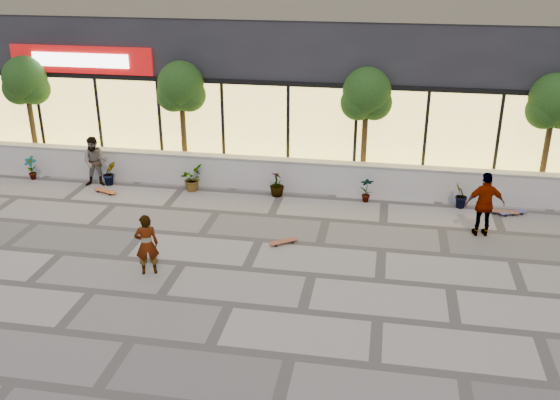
% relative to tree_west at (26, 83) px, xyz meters
% --- Properties ---
extents(ground, '(80.00, 80.00, 0.00)m').
position_rel_tree_west_xyz_m(ground, '(9.00, -7.70, -2.99)').
color(ground, '#A89E92').
rests_on(ground, ground).
extents(planter_wall, '(22.00, 0.42, 1.04)m').
position_rel_tree_west_xyz_m(planter_wall, '(9.00, -0.70, -2.46)').
color(planter_wall, silver).
rests_on(planter_wall, ground).
extents(retail_building, '(24.00, 9.17, 8.50)m').
position_rel_tree_west_xyz_m(retail_building, '(9.00, 4.79, 1.26)').
color(retail_building, black).
rests_on(retail_building, ground).
extents(shrub_a, '(0.43, 0.29, 0.81)m').
position_rel_tree_west_xyz_m(shrub_a, '(0.50, -1.25, -2.58)').
color(shrub_a, '#163611').
rests_on(shrub_a, ground).
extents(shrub_b, '(0.57, 0.57, 0.81)m').
position_rel_tree_west_xyz_m(shrub_b, '(3.30, -1.25, -2.58)').
color(shrub_b, '#163611').
rests_on(shrub_b, ground).
extents(shrub_c, '(0.68, 0.77, 0.81)m').
position_rel_tree_west_xyz_m(shrub_c, '(6.10, -1.25, -2.58)').
color(shrub_c, '#163611').
rests_on(shrub_c, ground).
extents(shrub_d, '(0.64, 0.64, 0.81)m').
position_rel_tree_west_xyz_m(shrub_d, '(8.90, -1.25, -2.58)').
color(shrub_d, '#163611').
rests_on(shrub_d, ground).
extents(shrub_e, '(0.46, 0.35, 0.81)m').
position_rel_tree_west_xyz_m(shrub_e, '(11.70, -1.25, -2.58)').
color(shrub_e, '#163611').
rests_on(shrub_e, ground).
extents(shrub_f, '(0.55, 0.57, 0.81)m').
position_rel_tree_west_xyz_m(shrub_f, '(14.50, -1.25, -2.58)').
color(shrub_f, '#163611').
rests_on(shrub_f, ground).
extents(tree_west, '(1.60, 1.50, 3.92)m').
position_rel_tree_west_xyz_m(tree_west, '(0.00, 0.00, 0.00)').
color(tree_west, '#483519').
rests_on(tree_west, ground).
extents(tree_midwest, '(1.60, 1.50, 3.92)m').
position_rel_tree_west_xyz_m(tree_midwest, '(5.50, 0.00, 0.00)').
color(tree_midwest, '#483519').
rests_on(tree_midwest, ground).
extents(tree_mideast, '(1.60, 1.50, 3.92)m').
position_rel_tree_west_xyz_m(tree_mideast, '(11.50, 0.00, 0.00)').
color(tree_mideast, '#483519').
rests_on(tree_mideast, ground).
extents(tree_east, '(1.60, 1.50, 3.92)m').
position_rel_tree_west_xyz_m(tree_east, '(17.00, 0.00, 0.00)').
color(tree_east, '#483519').
rests_on(tree_east, ground).
extents(skater_center, '(0.66, 0.55, 1.54)m').
position_rel_tree_west_xyz_m(skater_center, '(6.72, -6.66, -2.22)').
color(skater_center, silver).
rests_on(skater_center, ground).
extents(skater_left, '(0.93, 0.79, 1.66)m').
position_rel_tree_west_xyz_m(skater_left, '(2.92, -1.40, -2.16)').
color(skater_left, tan).
rests_on(skater_left, ground).
extents(skater_right_near, '(1.12, 0.60, 1.81)m').
position_rel_tree_west_xyz_m(skater_right_near, '(14.92, -3.05, -2.08)').
color(skater_right_near, white).
rests_on(skater_right_near, ground).
extents(skateboard_center, '(0.75, 0.62, 0.09)m').
position_rel_tree_west_xyz_m(skateboard_center, '(9.68, -4.56, -2.91)').
color(skateboard_center, brown).
rests_on(skateboard_center, ground).
extents(skateboard_left, '(0.86, 0.48, 0.10)m').
position_rel_tree_west_xyz_m(skateboard_left, '(3.46, -2.01, -2.90)').
color(skateboard_left, '#DA5D29').
rests_on(skateboard_left, ground).
extents(skateboard_right_near, '(0.86, 0.26, 0.10)m').
position_rel_tree_west_xyz_m(skateboard_right_near, '(15.75, -1.50, -2.90)').
color(skateboard_right_near, brown).
rests_on(skateboard_right_near, ground).
extents(skateboard_right_far, '(0.86, 0.54, 0.10)m').
position_rel_tree_west_xyz_m(skateboard_right_far, '(16.00, -1.50, -2.90)').
color(skateboard_right_far, '#4B437C').
rests_on(skateboard_right_far, ground).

